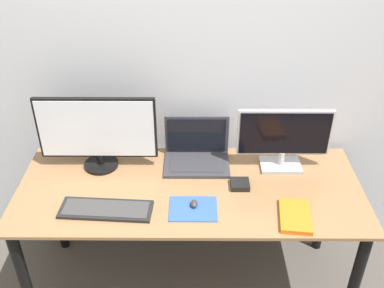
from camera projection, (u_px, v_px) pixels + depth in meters
The scene contains 10 objects.
wall_back at pixel (190, 68), 2.48m from camera, with size 7.00×0.05×2.50m.
desk at pixel (190, 205), 2.45m from camera, with size 1.83×0.75×0.76m.
monitor_left at pixel (97, 132), 2.43m from camera, with size 0.65×0.19×0.43m.
monitor_right at pixel (284, 138), 2.44m from camera, with size 0.51×0.16×0.36m.
laptop at pixel (197, 152), 2.55m from camera, with size 0.37×0.25×0.25m.
keyboard at pixel (106, 209), 2.22m from camera, with size 0.47×0.18×0.02m.
mousepad at pixel (193, 209), 2.24m from camera, with size 0.24×0.19×0.00m.
mouse at pixel (194, 204), 2.24m from camera, with size 0.03×0.06×0.03m.
book at pixel (295, 216), 2.18m from camera, with size 0.17×0.25×0.02m.
power_brick at pixel (240, 184), 2.38m from camera, with size 0.10×0.10×0.03m.
Camera 1 is at (0.02, -1.50, 2.25)m, focal length 42.00 mm.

